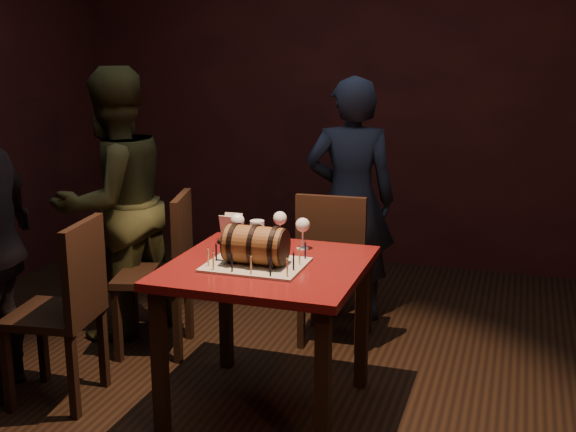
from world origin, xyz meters
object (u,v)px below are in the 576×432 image
Objects in this scene: pub_table at (267,285)px; wine_glass_right at (303,226)px; chair_back at (334,261)px; wine_glass_mid at (280,220)px; pint_of_ale at (257,236)px; chair_left_front at (68,302)px; person_back at (351,200)px; person_left_rear at (114,204)px; chair_left_rear at (166,265)px; wine_glass_left at (237,222)px; barrel_cake at (256,245)px.

wine_glass_right is (0.09, 0.28, 0.23)m from pub_table.
chair_back reaches higher than pub_table.
wine_glass_mid is 1.07× the size of pint_of_ale.
wine_glass_mid is 0.60m from chair_back.
chair_back is (0.17, 0.46, -0.34)m from wine_glass_mid.
chair_left_front reaches higher than wine_glass_mid.
person_back reaches higher than wine_glass_mid.
chair_left_front is at bearing -153.47° from pint_of_ale.
person_left_rear is at bearing 14.93° from person_back.
person_left_rear is at bearing 159.11° from chair_left_rear.
chair_left_front is 0.94m from person_left_rear.
person_back reaches higher than pub_table.
wine_glass_left is 0.17× the size of chair_back.
wine_glass_left is 1.00× the size of wine_glass_right.
barrel_cake reaches higher than pint_of_ale.
wine_glass_left and wine_glass_mid have the same top height.
chair_left_front is at bearing 42.76° from person_back.
wine_glass_right is 1.21m from chair_left_front.
chair_back is at bearing 22.04° from chair_left_rear.
chair_left_rear is at bearing 172.04° from wine_glass_mid.
chair_left_front is at bearing -146.25° from wine_glass_mid.
wine_glass_left is 0.34m from wine_glass_right.
wine_glass_left is at bearing 59.07° from person_back.
pub_table is 5.59× the size of wine_glass_mid.
chair_left_rear is at bearing 157.04° from pint_of_ale.
chair_back is 1.36m from person_left_rear.
chair_left_rear is at bearing 76.20° from chair_left_front.
wine_glass_right reaches higher than pint_of_ale.
chair_left_front is 1.89m from person_back.
barrel_cake reaches higher than chair_back.
person_back is at bearing 72.27° from wine_glass_left.
wine_glass_right is at bearing -32.54° from wine_glass_mid.
wine_glass_right is at bearing 3.03° from wine_glass_left.
wine_glass_mid is 1.13m from chair_left_front.
wine_glass_mid is (-0.06, 0.38, 0.23)m from pub_table.
wine_glass_left is at bearing 34.38° from chair_left_front.
wine_glass_right is at bearing -12.77° from chair_left_rear.
person_left_rear reaches higher than wine_glass_left.
person_back is 1.47m from person_left_rear.
person_back is at bearing 55.96° from chair_left_front.
chair_back is at bearing 58.04° from wine_glass_left.
wine_glass_left is at bearing 134.14° from pub_table.
chair_back is at bearing 44.86° from chair_left_front.
pint_of_ale is 0.16× the size of chair_left_rear.
barrel_cake is 2.08× the size of wine_glass_left.
chair_back reaches higher than wine_glass_right.
pub_table is 0.58× the size of person_back.
chair_back is (0.36, 0.58, -0.35)m from wine_glass_left.
wine_glass_left is at bearing -121.96° from chair_back.
barrel_cake reaches higher than chair_left_front.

